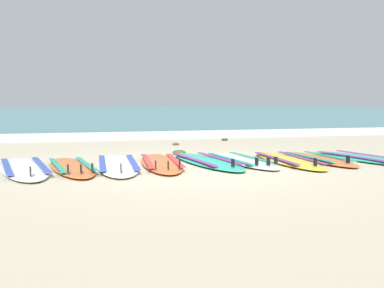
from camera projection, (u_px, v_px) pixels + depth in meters
name	position (u px, v px, depth m)	size (l,w,h in m)	color
ground_plane	(193.00, 168.00, 6.95)	(80.00, 80.00, 0.00)	#C1B599
sea	(86.00, 111.00, 40.78)	(80.00, 60.00, 0.10)	teal
wave_foam_strip	(135.00, 135.00, 12.61)	(80.00, 1.37, 0.11)	white
surfboard_0	(24.00, 168.00, 6.67)	(1.01, 2.60, 0.18)	white
surfboard_1	(72.00, 167.00, 6.78)	(0.82, 2.28, 0.18)	orange
surfboard_2	(118.00, 165.00, 7.01)	(0.78, 2.53, 0.18)	white
surfboard_3	(161.00, 163.00, 7.22)	(0.81, 2.41, 0.18)	orange
surfboard_4	(207.00, 161.00, 7.42)	(0.85, 2.44, 0.18)	#2DB793
surfboard_5	(241.00, 160.00, 7.51)	(0.77, 2.29, 0.18)	white
surfboard_6	(288.00, 160.00, 7.54)	(0.70, 2.40, 0.18)	yellow
surfboard_7	(318.00, 159.00, 7.72)	(0.57, 2.08, 0.18)	orange
surfboard_8	(361.00, 158.00, 7.82)	(0.90, 2.27, 0.18)	#2DB793
seaweed_clump_near_shoreline	(176.00, 144.00, 10.44)	(0.16, 0.13, 0.06)	#4C4228
seaweed_clump_mid_sand	(179.00, 152.00, 8.60)	(0.25, 0.20, 0.09)	#384723
seaweed_clump_by_the_boards	(225.00, 139.00, 11.63)	(0.17, 0.13, 0.06)	#2D381E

